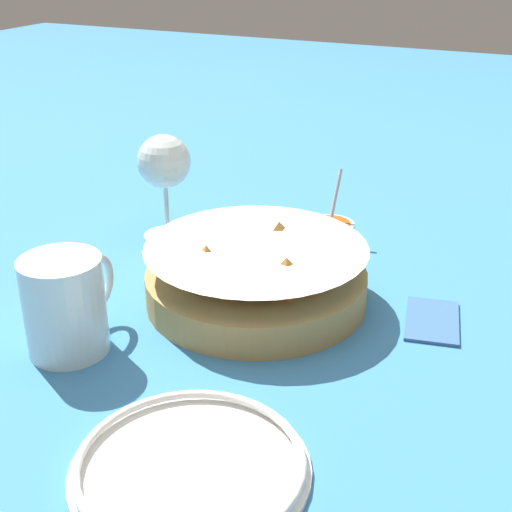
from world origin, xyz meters
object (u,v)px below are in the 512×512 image
(food_basket, at_px, (256,277))
(sauce_cup, at_px, (330,232))
(beer_mug, at_px, (66,308))
(side_plate, at_px, (190,465))
(wine_glass, at_px, (164,165))

(food_basket, xyz_separation_m, sauce_cup, (0.20, -0.02, -0.01))
(sauce_cup, distance_m, beer_mug, 0.42)
(side_plate, bearing_deg, food_basket, 14.64)
(side_plate, bearing_deg, sauce_cup, 6.22)
(wine_glass, bearing_deg, side_plate, -146.31)
(sauce_cup, xyz_separation_m, beer_mug, (-0.38, 0.16, 0.03))
(side_plate, bearing_deg, beer_mug, 62.47)
(wine_glass, bearing_deg, food_basket, -121.74)
(sauce_cup, xyz_separation_m, wine_glass, (-0.07, 0.23, 0.09))
(wine_glass, bearing_deg, sauce_cup, -72.46)
(sauce_cup, bearing_deg, side_plate, -173.78)
(sauce_cup, distance_m, wine_glass, 0.25)
(food_basket, relative_size, sauce_cup, 2.58)
(wine_glass, distance_m, side_plate, 0.52)
(beer_mug, distance_m, side_plate, 0.25)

